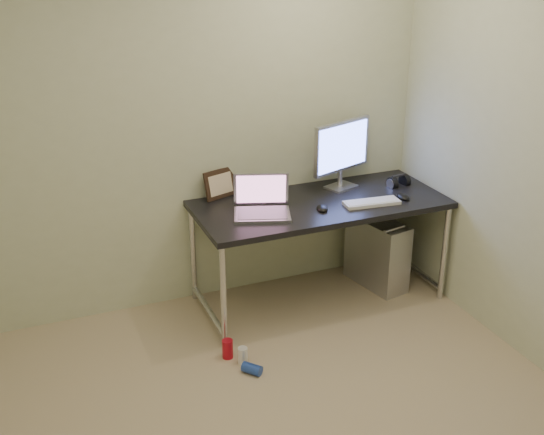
{
  "coord_description": "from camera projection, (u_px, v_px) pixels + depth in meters",
  "views": [
    {
      "loc": [
        -1.07,
        -2.49,
        2.46
      ],
      "look_at": [
        0.37,
        1.02,
        0.85
      ],
      "focal_mm": 45.0,
      "sensor_mm": 36.0,
      "label": 1
    }
  ],
  "objects": [
    {
      "name": "wall_back",
      "position": [
        177.0,
        130.0,
        4.46
      ],
      "size": [
        3.5,
        0.02,
        2.5
      ],
      "primitive_type": "cube",
      "color": "beige",
      "rests_on": "ground"
    },
    {
      "name": "desk",
      "position": [
        320.0,
        211.0,
        4.67
      ],
      "size": [
        1.72,
        0.75,
        0.75
      ],
      "color": "black",
      "rests_on": "ground"
    },
    {
      "name": "tower_computer",
      "position": [
        377.0,
        253.0,
        5.04
      ],
      "size": [
        0.31,
        0.53,
        0.55
      ],
      "rotation": [
        0.0,
        0.0,
        0.2
      ],
      "color": "silver",
      "rests_on": "ground"
    },
    {
      "name": "cable_a",
      "position": [
        353.0,
        221.0,
        5.21
      ],
      "size": [
        0.01,
        0.16,
        0.69
      ],
      "primitive_type": "cylinder",
      "rotation": [
        0.21,
        0.0,
        0.0
      ],
      "color": "black",
      "rests_on": "ground"
    },
    {
      "name": "cable_b",
      "position": [
        364.0,
        223.0,
        5.24
      ],
      "size": [
        0.02,
        0.11,
        0.71
      ],
      "primitive_type": "cylinder",
      "rotation": [
        0.14,
        0.0,
        0.09
      ],
      "color": "black",
      "rests_on": "ground"
    },
    {
      "name": "can_red",
      "position": [
        228.0,
        349.0,
        4.23
      ],
      "size": [
        0.09,
        0.09,
        0.12
      ],
      "primitive_type": "cylinder",
      "rotation": [
        0.0,
        0.0,
        -0.49
      ],
      "color": "#B50E1F",
      "rests_on": "ground"
    },
    {
      "name": "can_white",
      "position": [
        243.0,
        356.0,
        4.17
      ],
      "size": [
        0.07,
        0.07,
        0.11
      ],
      "primitive_type": "cylinder",
      "rotation": [
        0.0,
        0.0,
        -0.26
      ],
      "color": "white",
      "rests_on": "ground"
    },
    {
      "name": "can_blue",
      "position": [
        252.0,
        369.0,
        4.08
      ],
      "size": [
        0.13,
        0.13,
        0.07
      ],
      "primitive_type": "cylinder",
      "rotation": [
        1.57,
        0.0,
        0.7
      ],
      "color": "#2444AA",
      "rests_on": "ground"
    },
    {
      "name": "laptop",
      "position": [
        262.0,
        205.0,
        4.44
      ],
      "size": [
        0.44,
        0.4,
        0.25
      ],
      "rotation": [
        0.0,
        0.0,
        -0.34
      ],
      "color": "#B3B2BA",
      "rests_on": "desk"
    },
    {
      "name": "monitor",
      "position": [
        342.0,
        149.0,
        4.79
      ],
      "size": [
        0.5,
        0.22,
        0.49
      ],
      "rotation": [
        0.0,
        0.0,
        0.34
      ],
      "color": "#B3B2BA",
      "rests_on": "desk"
    },
    {
      "name": "keyboard",
      "position": [
        372.0,
        203.0,
        4.59
      ],
      "size": [
        0.39,
        0.16,
        0.02
      ],
      "primitive_type": "cube",
      "rotation": [
        0.0,
        0.0,
        -0.1
      ],
      "color": "white",
      "rests_on": "desk"
    },
    {
      "name": "mouse_right",
      "position": [
        403.0,
        196.0,
        4.69
      ],
      "size": [
        0.09,
        0.13,
        0.04
      ],
      "primitive_type": "ellipsoid",
      "rotation": [
        0.0,
        0.0,
        -0.11
      ],
      "color": "black",
      "rests_on": "desk"
    },
    {
      "name": "mouse_left",
      "position": [
        322.0,
        207.0,
        4.5
      ],
      "size": [
        0.1,
        0.13,
        0.04
      ],
      "primitive_type": "ellipsoid",
      "rotation": [
        0.0,
        0.0,
        -0.24
      ],
      "color": "black",
      "rests_on": "desk"
    },
    {
      "name": "headphones",
      "position": [
        399.0,
        182.0,
        4.92
      ],
      "size": [
        0.17,
        0.1,
        0.11
      ],
      "rotation": [
        0.0,
        0.0,
        0.14
      ],
      "color": "black",
      "rests_on": "desk"
    },
    {
      "name": "picture_frame",
      "position": [
        220.0,
        184.0,
        4.68
      ],
      "size": [
        0.26,
        0.15,
        0.2
      ],
      "primitive_type": "cube",
      "rotation": [
        -0.21,
        0.0,
        0.33
      ],
      "color": "black",
      "rests_on": "desk"
    },
    {
      "name": "webcam",
      "position": [
        251.0,
        185.0,
        4.7
      ],
      "size": [
        0.04,
        0.03,
        0.11
      ],
      "rotation": [
        0.0,
        0.0,
        -0.03
      ],
      "color": "silver",
      "rests_on": "desk"
    }
  ]
}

